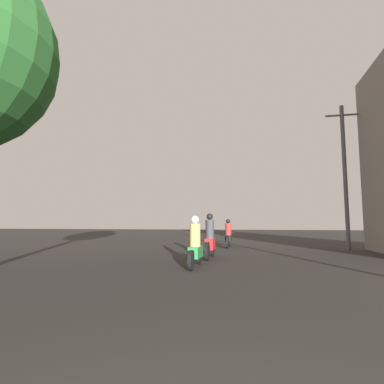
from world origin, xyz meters
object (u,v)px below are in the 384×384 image
motorcycle_green (195,247)px  utility_pole_far (345,173)px  motorcycle_black (228,236)px  motorcycle_red (210,240)px

motorcycle_green → utility_pole_far: utility_pole_far is taller
motorcycle_black → motorcycle_red: bearing=-90.6°
motorcycle_green → motorcycle_red: size_ratio=0.91×
motorcycle_red → utility_pole_far: 8.62m
motorcycle_green → motorcycle_red: (0.13, 2.29, 0.06)m
motorcycle_green → utility_pole_far: (6.39, 7.28, 3.26)m
utility_pole_far → motorcycle_green: bearing=-131.3°
motorcycle_green → motorcycle_red: bearing=78.7°
motorcycle_red → utility_pole_far: size_ratio=0.29×
motorcycle_black → motorcycle_green: bearing=-90.7°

